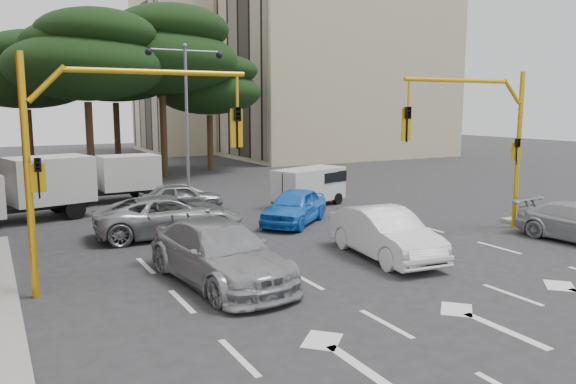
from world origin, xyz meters
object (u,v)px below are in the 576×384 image
car_silver_cross_b (181,197)px  car_silver_wagon (220,253)px  car_white_hatch (385,233)px  box_truck_a (26,190)px  box_truck_b (112,179)px  car_blue_compact (295,207)px  street_lamp_center (186,92)px  signal_mast_right (486,129)px  car_silver_cross_a (169,216)px  signal_mast_left (103,139)px  van_white (309,187)px

car_silver_cross_b → car_silver_wagon: bearing=171.8°
car_white_hatch → car_silver_wagon: bearing=-175.5°
box_truck_a → box_truck_b: bearing=-66.3°
box_truck_a → box_truck_b: (4.04, 3.09, -0.16)m
car_blue_compact → box_truck_b: bearing=171.2°
car_white_hatch → box_truck_b: (-5.44, 14.64, 0.37)m
street_lamp_center → box_truck_a: bearing=-156.1°
box_truck_a → car_white_hatch: bearing=-154.4°
car_white_hatch → box_truck_b: 15.62m
car_white_hatch → box_truck_b: bearing=116.2°
signal_mast_right → car_silver_wagon: size_ratio=1.07×
car_white_hatch → box_truck_a: size_ratio=0.88×
signal_mast_right → box_truck_a: bearing=145.1°
car_silver_wagon → car_blue_compact: bearing=40.0°
car_white_hatch → box_truck_a: bearing=135.2°
car_silver_cross_a → car_blue_compact: bearing=-88.0°
signal_mast_right → signal_mast_left: bearing=180.0°
car_silver_cross_b → van_white: 6.00m
car_white_hatch → car_silver_cross_b: (-3.19, 10.68, -0.14)m
signal_mast_left → car_silver_wagon: 4.21m
car_silver_cross_b → van_white: (5.79, -1.56, 0.28)m
box_truck_a → signal_mast_right: bearing=-138.7°
signal_mast_right → car_silver_wagon: (-10.92, -1.00, -3.07)m
car_silver_wagon → van_white: 12.08m
car_blue_compact → car_silver_cross_a: (-5.06, 0.32, 0.04)m
box_truck_b → car_white_hatch: bearing=-161.4°
car_silver_cross_a → car_silver_wagon: bearing=-178.1°
car_silver_cross_a → box_truck_b: 8.52m
car_silver_wagon → car_silver_cross_b: size_ratio=1.49×
car_silver_wagon → box_truck_a: bearing=103.2°
signal_mast_left → car_white_hatch: (8.16, -1.13, -3.11)m
car_blue_compact → street_lamp_center: bearing=147.8°
car_silver_cross_a → van_white: bearing=-63.1°
car_silver_cross_b → box_truck_b: size_ratio=0.80×
box_truck_b → street_lamp_center: bearing=-84.8°
signal_mast_right → street_lamp_center: size_ratio=0.77×
car_silver_cross_a → car_silver_cross_b: (1.88, 4.54, -0.11)m
car_blue_compact → car_silver_cross_a: size_ratio=0.77×
car_silver_cross_b → box_truck_b: box_truck_b is taller
street_lamp_center → car_blue_compact: 10.54m
box_truck_b → car_blue_compact: bearing=-150.2°
car_silver_cross_b → box_truck_a: 6.38m
signal_mast_right → car_silver_cross_a: (-10.52, 5.01, -3.14)m
street_lamp_center → car_blue_compact: bearing=-81.8°
car_blue_compact → car_silver_cross_b: 5.81m
car_blue_compact → car_white_hatch: bearing=-40.3°
car_silver_cross_a → car_silver_cross_b: car_silver_cross_a is taller
van_white → car_silver_cross_b: bearing=-123.9°
car_blue_compact → box_truck_a: 11.08m
van_white → box_truck_a: size_ratio=0.69×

